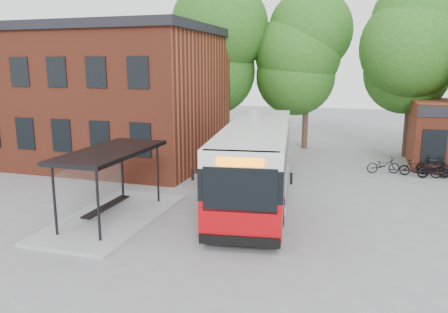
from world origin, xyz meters
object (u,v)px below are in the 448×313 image
(bicycle_4, at_px, (447,171))
(bicycle_2, at_px, (434,170))
(bus_shelter, at_px, (112,185))
(city_bus, at_px, (257,160))
(bicycle_3, at_px, (434,166))
(bicycle_0, at_px, (383,165))
(bicycle_1, at_px, (414,168))

(bicycle_4, bearing_deg, bicycle_2, 97.92)
(bus_shelter, height_order, bicycle_2, bus_shelter)
(city_bus, height_order, bicycle_4, city_bus)
(bicycle_2, bearing_deg, city_bus, 108.08)
(bicycle_4, bearing_deg, bus_shelter, 137.65)
(bus_shelter, distance_m, bicycle_3, 17.91)
(city_bus, bearing_deg, bicycle_4, 24.73)
(bus_shelter, xyz_separation_m, bicycle_2, (13.47, 11.02, -0.99))
(bicycle_3, relative_size, bicycle_4, 1.06)
(bus_shelter, height_order, bicycle_0, bus_shelter)
(bicycle_4, bearing_deg, bicycle_3, 50.72)
(bicycle_0, xyz_separation_m, bicycle_4, (3.30, -0.42, -0.04))
(bicycle_2, bearing_deg, bicycle_3, -25.37)
(bicycle_3, distance_m, bicycle_4, 0.89)
(bus_shelter, xyz_separation_m, bicycle_0, (10.85, 11.42, -0.96))
(bus_shelter, bearing_deg, bicycle_0, 46.47)
(bus_shelter, distance_m, bicycle_4, 17.94)
(bicycle_1, height_order, bicycle_4, bicycle_1)
(bicycle_1, relative_size, bicycle_3, 0.85)
(city_bus, relative_size, bicycle_4, 7.92)
(bus_shelter, distance_m, bicycle_1, 16.75)
(bicycle_1, distance_m, bicycle_3, 1.23)
(bicycle_1, xyz_separation_m, bicycle_3, (1.12, 0.50, 0.08))
(bus_shelter, distance_m, bicycle_2, 17.43)
(bus_shelter, relative_size, bicycle_3, 3.83)
(city_bus, distance_m, bicycle_4, 11.16)
(city_bus, relative_size, bicycle_2, 7.70)
(bicycle_0, xyz_separation_m, bicycle_3, (2.72, 0.25, 0.06))
(bus_shelter, distance_m, bicycle_0, 15.78)
(bus_shelter, relative_size, bicycle_0, 3.76)
(bicycle_1, bearing_deg, bicycle_3, -49.66)
(bicycle_0, bearing_deg, bus_shelter, 120.80)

